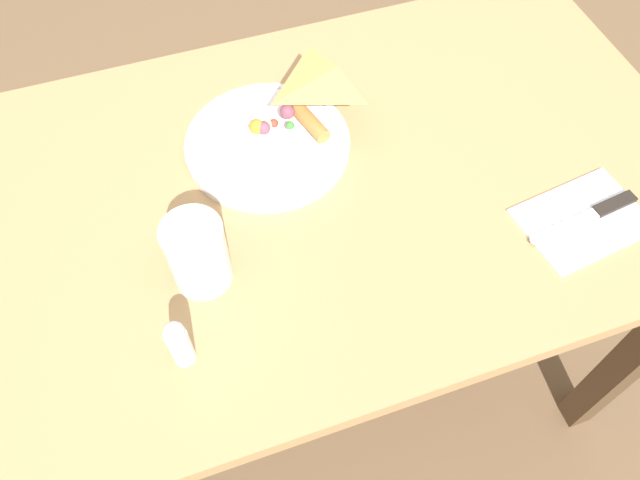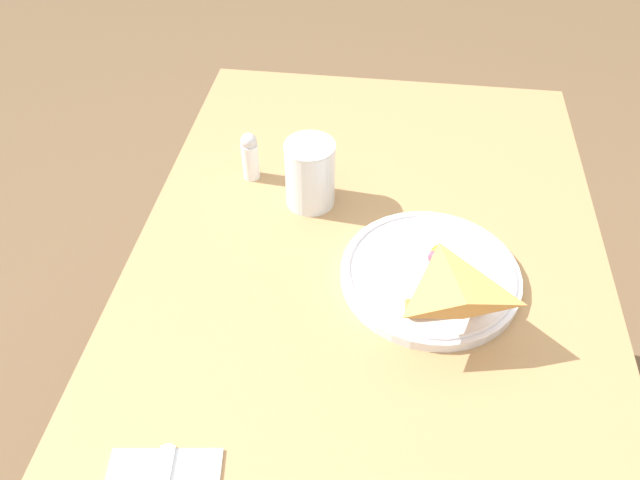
{
  "view_description": "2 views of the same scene",
  "coord_description": "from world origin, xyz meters",
  "px_view_note": "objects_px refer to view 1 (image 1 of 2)",
  "views": [
    {
      "loc": [
        0.19,
        0.55,
        1.49
      ],
      "look_at": [
        0.04,
        0.11,
        0.78
      ],
      "focal_mm": 35.0,
      "sensor_mm": 36.0,
      "label": 1
    },
    {
      "loc": [
        -0.56,
        -0.01,
        1.43
      ],
      "look_at": [
        0.05,
        0.07,
        0.82
      ],
      "focal_mm": 35.0,
      "sensor_mm": 36.0,
      "label": 2
    }
  ],
  "objects_px": {
    "salt_shaker": "(179,343)",
    "plate_pizza": "(270,140)",
    "dining_table": "(318,226)",
    "butter_knife": "(589,216)",
    "milk_glass": "(198,255)",
    "napkin_folded": "(583,220)"
  },
  "relations": [
    {
      "from": "dining_table",
      "to": "butter_knife",
      "type": "xyz_separation_m",
      "value": [
        -0.35,
        0.19,
        0.12
      ]
    },
    {
      "from": "dining_table",
      "to": "napkin_folded",
      "type": "height_order",
      "value": "napkin_folded"
    },
    {
      "from": "plate_pizza",
      "to": "milk_glass",
      "type": "xyz_separation_m",
      "value": [
        0.15,
        0.19,
        0.04
      ]
    },
    {
      "from": "plate_pizza",
      "to": "butter_knife",
      "type": "bearing_deg",
      "value": 144.4
    },
    {
      "from": "napkin_folded",
      "to": "butter_knife",
      "type": "distance_m",
      "value": 0.01
    },
    {
      "from": "napkin_folded",
      "to": "butter_knife",
      "type": "height_order",
      "value": "butter_knife"
    },
    {
      "from": "dining_table",
      "to": "plate_pizza",
      "type": "distance_m",
      "value": 0.17
    },
    {
      "from": "salt_shaker",
      "to": "plate_pizza",
      "type": "bearing_deg",
      "value": -123.66
    },
    {
      "from": "dining_table",
      "to": "plate_pizza",
      "type": "xyz_separation_m",
      "value": [
        0.05,
        -0.09,
        0.13
      ]
    },
    {
      "from": "milk_glass",
      "to": "butter_knife",
      "type": "height_order",
      "value": "milk_glass"
    },
    {
      "from": "dining_table",
      "to": "salt_shaker",
      "type": "xyz_separation_m",
      "value": [
        0.25,
        0.21,
        0.16
      ]
    },
    {
      "from": "dining_table",
      "to": "milk_glass",
      "type": "xyz_separation_m",
      "value": [
        0.2,
        0.1,
        0.17
      ]
    },
    {
      "from": "milk_glass",
      "to": "butter_knife",
      "type": "bearing_deg",
      "value": 170.92
    },
    {
      "from": "milk_glass",
      "to": "salt_shaker",
      "type": "bearing_deg",
      "value": 65.21
    },
    {
      "from": "napkin_folded",
      "to": "salt_shaker",
      "type": "xyz_separation_m",
      "value": [
        0.59,
        0.02,
        0.04
      ]
    },
    {
      "from": "plate_pizza",
      "to": "salt_shaker",
      "type": "xyz_separation_m",
      "value": [
        0.2,
        0.3,
        0.03
      ]
    },
    {
      "from": "milk_glass",
      "to": "butter_knife",
      "type": "xyz_separation_m",
      "value": [
        -0.55,
        0.09,
        -0.05
      ]
    },
    {
      "from": "napkin_folded",
      "to": "salt_shaker",
      "type": "bearing_deg",
      "value": 1.91
    },
    {
      "from": "dining_table",
      "to": "milk_glass",
      "type": "relative_size",
      "value": 10.69
    },
    {
      "from": "salt_shaker",
      "to": "butter_knife",
      "type": "bearing_deg",
      "value": -178.01
    },
    {
      "from": "butter_knife",
      "to": "napkin_folded",
      "type": "bearing_deg",
      "value": 0.0
    },
    {
      "from": "plate_pizza",
      "to": "napkin_folded",
      "type": "xyz_separation_m",
      "value": [
        -0.38,
        0.28,
        -0.01
      ]
    }
  ]
}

